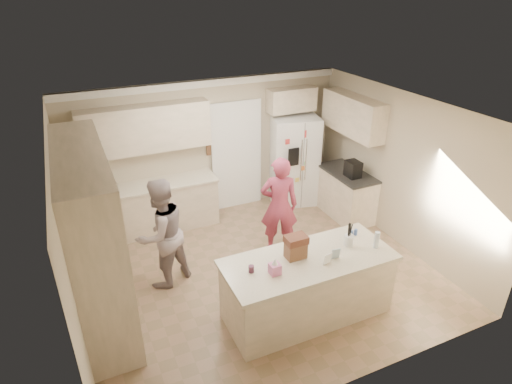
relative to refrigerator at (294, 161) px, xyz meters
name	(u,v)px	position (x,y,z in m)	size (l,w,h in m)	color
floor	(259,273)	(-1.67, -1.95, -0.91)	(5.20, 4.60, 0.02)	#8E6E54
ceiling	(260,112)	(-1.67, -1.95, 1.71)	(5.20, 4.60, 0.02)	white
wall_back	(208,148)	(-1.67, 0.36, 0.40)	(5.20, 0.02, 2.60)	#BEB093
wall_front	(356,296)	(-1.67, -4.26, 0.40)	(5.20, 0.02, 2.60)	#BEB093
wall_left	(67,241)	(-4.28, -1.95, 0.40)	(0.02, 4.60, 2.60)	#BEB093
wall_right	(401,170)	(0.94, -1.95, 0.40)	(0.02, 4.60, 2.60)	#BEB093
crown_back	(206,84)	(-1.67, 0.31, 1.63)	(5.20, 0.08, 0.12)	white
pantry_bank	(93,236)	(-3.97, -1.75, 0.28)	(0.60, 2.60, 2.35)	beige
back_base_cab	(156,208)	(-2.82, 0.05, -0.46)	(2.20, 0.60, 0.88)	beige
back_countertop	(154,185)	(-2.82, 0.04, 0.00)	(2.24, 0.63, 0.04)	beige
back_upper_cab	(146,129)	(-2.82, 0.17, 1.00)	(2.20, 0.35, 0.80)	beige
doorway_opening	(236,157)	(-1.12, 0.33, 0.15)	(0.90, 0.06, 2.10)	black
doorway_casing	(237,157)	(-1.12, 0.29, 0.15)	(1.02, 0.03, 2.22)	white
wall_frame_upper	(209,136)	(-1.65, 0.32, 0.65)	(0.15, 0.02, 0.20)	brown
wall_frame_lower	(210,150)	(-1.65, 0.32, 0.38)	(0.15, 0.02, 0.20)	brown
refrigerator	(294,161)	(0.00, 0.00, 0.00)	(0.90, 0.70, 1.80)	white
fridge_seam	(303,167)	(0.00, -0.35, 0.00)	(0.01, 0.02, 1.78)	gray
fridge_dispenser	(294,157)	(-0.22, -0.37, 0.25)	(0.22, 0.03, 0.35)	black
fridge_handle_l	(301,161)	(-0.05, -0.37, 0.15)	(0.02, 0.02, 0.85)	silver
fridge_handle_r	(306,160)	(0.05, -0.37, 0.15)	(0.02, 0.02, 0.85)	silver
over_fridge_cab	(291,100)	(-0.02, 0.17, 1.20)	(0.95, 0.35, 0.45)	beige
right_base_cab	(346,195)	(0.63, -0.95, -0.46)	(0.60, 1.20, 0.88)	beige
right_countertop	(348,173)	(0.62, -0.95, 0.00)	(0.63, 1.24, 0.04)	#2D2B28
right_upper_cab	(353,115)	(0.76, -0.75, 1.05)	(0.35, 1.50, 0.70)	beige
coffee_maker	(353,169)	(0.58, -1.15, 0.17)	(0.22, 0.28, 0.30)	black
island_base	(307,288)	(-1.47, -3.05, -0.46)	(2.20, 0.90, 0.88)	beige
island_top	(309,260)	(-1.47, -3.05, 0.00)	(2.28, 0.96, 0.05)	beige
utensil_crock	(349,240)	(-0.82, -3.00, 0.10)	(0.13, 0.13, 0.15)	white
tissue_box	(275,269)	(-2.02, -3.15, 0.10)	(0.13, 0.13, 0.14)	pink
tissue_plume	(275,262)	(-2.02, -3.15, 0.20)	(0.08, 0.08, 0.08)	white
dollhouse_body	(296,250)	(-1.62, -2.95, 0.14)	(0.26, 0.18, 0.22)	brown
dollhouse_roof	(296,240)	(-1.62, -2.95, 0.30)	(0.28, 0.20, 0.10)	#592D1E
jam_jar	(251,269)	(-2.27, -3.00, 0.07)	(0.07, 0.07, 0.09)	#59263F
greeting_card_a	(328,259)	(-1.32, -3.25, 0.11)	(0.12, 0.01, 0.16)	white
greeting_card_b	(336,254)	(-1.17, -3.20, 0.11)	(0.12, 0.01, 0.16)	silver
water_bottle	(377,240)	(-0.52, -3.20, 0.14)	(0.07, 0.07, 0.24)	silver
shaker_salt	(352,233)	(-0.65, -2.83, 0.07)	(0.05, 0.05, 0.09)	#4461A0
shaker_pepper	(356,232)	(-0.58, -2.83, 0.07)	(0.05, 0.05, 0.09)	#4461A0
teen_boy	(161,234)	(-3.06, -1.55, -0.04)	(0.83, 0.65, 1.71)	gray
teen_girl	(279,206)	(-1.10, -1.49, -0.05)	(0.62, 0.41, 1.70)	#A43F50
fridge_magnets	(303,167)	(0.00, -0.36, 0.00)	(0.76, 0.02, 1.44)	tan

